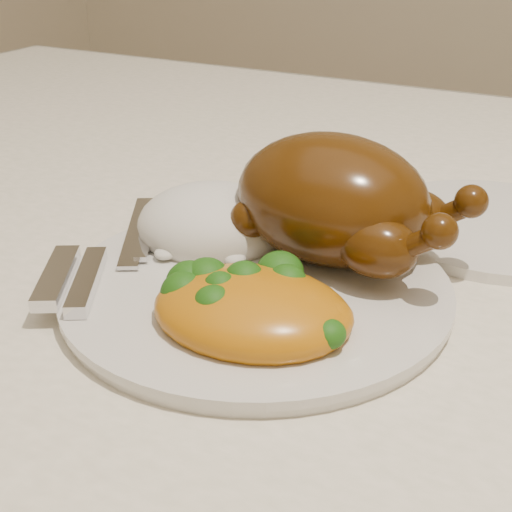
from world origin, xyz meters
The scene contains 8 objects.
dining_table centered at (0.00, 0.00, 0.67)m, with size 1.60×0.90×0.76m.
tablecloth centered at (0.00, 0.00, 0.74)m, with size 1.73×1.03×0.18m.
dinner_plate centered at (-0.02, -0.16, 0.77)m, with size 0.27×0.27×0.01m, color silver.
side_plate centered at (0.10, 0.03, 0.77)m, with size 0.20×0.20×0.01m, color silver.
roast_chicken centered at (0.01, -0.10, 0.82)m, with size 0.18×0.13×0.09m.
rice_mound centered at (-0.09, -0.11, 0.79)m, with size 0.15×0.14×0.06m.
mac_and_cheese centered at (0.00, -0.21, 0.79)m, with size 0.14×0.11×0.05m.
cutlery centered at (-0.13, -0.20, 0.78)m, with size 0.09×0.19×0.01m.
Camera 1 is at (0.18, -0.55, 1.01)m, focal length 50.00 mm.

